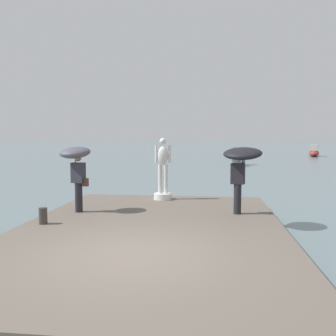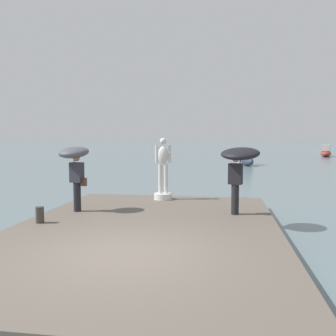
{
  "view_description": "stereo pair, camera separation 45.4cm",
  "coord_description": "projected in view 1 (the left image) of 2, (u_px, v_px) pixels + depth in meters",
  "views": [
    {
      "loc": [
        1.47,
        -6.78,
        2.64
      ],
      "look_at": [
        0.0,
        5.98,
        1.55
      ],
      "focal_mm": 39.17,
      "sensor_mm": 36.0,
      "label": 1
    },
    {
      "loc": [
        1.92,
        -6.72,
        2.64
      ],
      "look_at": [
        0.0,
        5.98,
        1.55
      ],
      "focal_mm": 39.17,
      "sensor_mm": 36.0,
      "label": 2
    }
  ],
  "objects": [
    {
      "name": "pier",
      "position": [
        150.0,
        236.0,
        9.06
      ],
      "size": [
        6.65,
        9.99,
        0.4
      ],
      "primitive_type": "cube",
      "color": "#60564C",
      "rests_on": "ground"
    },
    {
      "name": "statue_white_figure",
      "position": [
        163.0,
        176.0,
        13.13
      ],
      "size": [
        0.65,
        0.65,
        2.2
      ],
      "color": "silver",
      "rests_on": "pier"
    },
    {
      "name": "boat_near",
      "position": [
        238.0,
        159.0,
        34.48
      ],
      "size": [
        1.47,
        4.26,
        1.65
      ],
      "color": "#2D384C",
      "rests_on": "ground"
    },
    {
      "name": "boat_mid",
      "position": [
        314.0,
        152.0,
        50.38
      ],
      "size": [
        2.73,
        5.06,
        1.59
      ],
      "color": "#9E2D28",
      "rests_on": "ground"
    },
    {
      "name": "ground_plane",
      "position": [
        198.0,
        158.0,
        46.7
      ],
      "size": [
        400.0,
        400.0,
        0.0
      ],
      "primitive_type": "plane",
      "color": "slate"
    },
    {
      "name": "onlooker_left",
      "position": [
        76.0,
        161.0,
        10.89
      ],
      "size": [
        1.09,
        1.12,
        2.0
      ],
      "color": "black",
      "rests_on": "pier"
    },
    {
      "name": "mooring_bollard",
      "position": [
        43.0,
        216.0,
        9.44
      ],
      "size": [
        0.21,
        0.21,
        0.42
      ],
      "primitive_type": "cylinder",
      "color": "#38332D",
      "rests_on": "pier"
    },
    {
      "name": "onlooker_right",
      "position": [
        242.0,
        160.0,
        10.55
      ],
      "size": [
        1.39,
        1.41,
        2.01
      ],
      "color": "black",
      "rests_on": "pier"
    }
  ]
}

